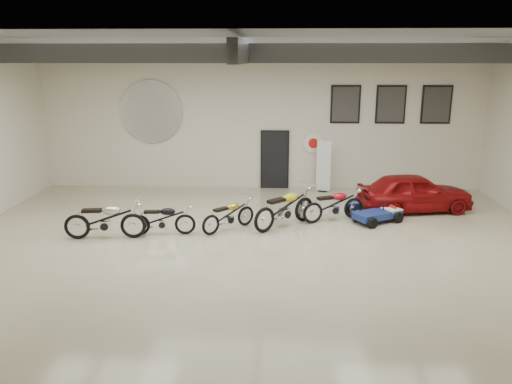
{
  "coord_description": "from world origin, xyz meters",
  "views": [
    {
      "loc": [
        0.54,
        -12.11,
        4.65
      ],
      "look_at": [
        0.0,
        1.2,
        1.1
      ],
      "focal_mm": 35.0,
      "sensor_mm": 36.0,
      "label": 1
    }
  ],
  "objects_px": {
    "motorcycle_silver": "(105,219)",
    "vintage_car": "(414,192)",
    "motorcycle_black": "(162,219)",
    "motorcycle_yellow": "(285,207)",
    "go_kart": "(382,211)",
    "motorcycle_gold": "(229,214)",
    "banner_stand": "(324,166)",
    "motorcycle_red": "(334,204)"
  },
  "relations": [
    {
      "from": "motorcycle_silver",
      "to": "go_kart",
      "type": "xyz_separation_m",
      "value": [
        7.67,
        1.75,
        -0.22
      ]
    },
    {
      "from": "motorcycle_yellow",
      "to": "vintage_car",
      "type": "height_order",
      "value": "vintage_car"
    },
    {
      "from": "motorcycle_black",
      "to": "go_kart",
      "type": "bearing_deg",
      "value": 7.4
    },
    {
      "from": "motorcycle_yellow",
      "to": "motorcycle_red",
      "type": "distance_m",
      "value": 1.57
    },
    {
      "from": "motorcycle_red",
      "to": "motorcycle_gold",
      "type": "bearing_deg",
      "value": 174.25
    },
    {
      "from": "motorcycle_black",
      "to": "motorcycle_gold",
      "type": "height_order",
      "value": "motorcycle_gold"
    },
    {
      "from": "motorcycle_gold",
      "to": "vintage_car",
      "type": "height_order",
      "value": "vintage_car"
    },
    {
      "from": "banner_stand",
      "to": "motorcycle_black",
      "type": "xyz_separation_m",
      "value": [
        -4.8,
        -4.81,
        -0.48
      ]
    },
    {
      "from": "motorcycle_silver",
      "to": "vintage_car",
      "type": "bearing_deg",
      "value": 12.18
    },
    {
      "from": "motorcycle_silver",
      "to": "motorcycle_gold",
      "type": "xyz_separation_m",
      "value": [
        3.23,
        0.81,
        -0.09
      ]
    },
    {
      "from": "banner_stand",
      "to": "motorcycle_red",
      "type": "height_order",
      "value": "banner_stand"
    },
    {
      "from": "vintage_car",
      "to": "motorcycle_black",
      "type": "bearing_deg",
      "value": 98.54
    },
    {
      "from": "banner_stand",
      "to": "motorcycle_silver",
      "type": "bearing_deg",
      "value": -127.56
    },
    {
      "from": "motorcycle_silver",
      "to": "motorcycle_red",
      "type": "height_order",
      "value": "motorcycle_silver"
    },
    {
      "from": "motorcycle_black",
      "to": "vintage_car",
      "type": "height_order",
      "value": "vintage_car"
    },
    {
      "from": "banner_stand",
      "to": "motorcycle_black",
      "type": "distance_m",
      "value": 6.81
    },
    {
      "from": "motorcycle_silver",
      "to": "motorcycle_yellow",
      "type": "relative_size",
      "value": 0.94
    },
    {
      "from": "motorcycle_silver",
      "to": "motorcycle_red",
      "type": "bearing_deg",
      "value": 10.0
    },
    {
      "from": "motorcycle_yellow",
      "to": "vintage_car",
      "type": "bearing_deg",
      "value": -20.18
    },
    {
      "from": "motorcycle_yellow",
      "to": "go_kart",
      "type": "height_order",
      "value": "motorcycle_yellow"
    },
    {
      "from": "go_kart",
      "to": "motorcycle_black",
      "type": "bearing_deg",
      "value": 160.93
    },
    {
      "from": "motorcycle_red",
      "to": "vintage_car",
      "type": "relative_size",
      "value": 0.55
    },
    {
      "from": "motorcycle_black",
      "to": "motorcycle_yellow",
      "type": "relative_size",
      "value": 0.79
    },
    {
      "from": "banner_stand",
      "to": "motorcycle_red",
      "type": "distance_m",
      "value": 3.43
    },
    {
      "from": "motorcycle_gold",
      "to": "motorcycle_yellow",
      "type": "xyz_separation_m",
      "value": [
        1.58,
        0.37,
        0.12
      ]
    },
    {
      "from": "motorcycle_black",
      "to": "go_kart",
      "type": "height_order",
      "value": "motorcycle_black"
    },
    {
      "from": "motorcycle_silver",
      "to": "motorcycle_red",
      "type": "xyz_separation_m",
      "value": [
        6.26,
        1.77,
        -0.04
      ]
    },
    {
      "from": "motorcycle_gold",
      "to": "motorcycle_red",
      "type": "distance_m",
      "value": 3.18
    },
    {
      "from": "go_kart",
      "to": "motorcycle_silver",
      "type": "bearing_deg",
      "value": 161.15
    },
    {
      "from": "motorcycle_yellow",
      "to": "motorcycle_black",
      "type": "bearing_deg",
      "value": 150.93
    },
    {
      "from": "motorcycle_silver",
      "to": "motorcycle_yellow",
      "type": "height_order",
      "value": "motorcycle_yellow"
    },
    {
      "from": "motorcycle_black",
      "to": "banner_stand",
      "type": "bearing_deg",
      "value": 39.86
    },
    {
      "from": "motorcycle_gold",
      "to": "vintage_car",
      "type": "relative_size",
      "value": 0.5
    },
    {
      "from": "motorcycle_silver",
      "to": "banner_stand",
      "type": "bearing_deg",
      "value": 33.77
    },
    {
      "from": "motorcycle_black",
      "to": "go_kart",
      "type": "distance_m",
      "value": 6.37
    },
    {
      "from": "go_kart",
      "to": "banner_stand",
      "type": "bearing_deg",
      "value": 80.75
    },
    {
      "from": "banner_stand",
      "to": "motorcycle_yellow",
      "type": "height_order",
      "value": "banner_stand"
    },
    {
      "from": "motorcycle_silver",
      "to": "vintage_car",
      "type": "distance_m",
      "value": 9.36
    },
    {
      "from": "banner_stand",
      "to": "go_kart",
      "type": "distance_m",
      "value": 3.75
    },
    {
      "from": "banner_stand",
      "to": "vintage_car",
      "type": "relative_size",
      "value": 0.53
    },
    {
      "from": "motorcycle_silver",
      "to": "motorcycle_yellow",
      "type": "distance_m",
      "value": 4.95
    },
    {
      "from": "motorcycle_gold",
      "to": "motorcycle_red",
      "type": "height_order",
      "value": "motorcycle_red"
    }
  ]
}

